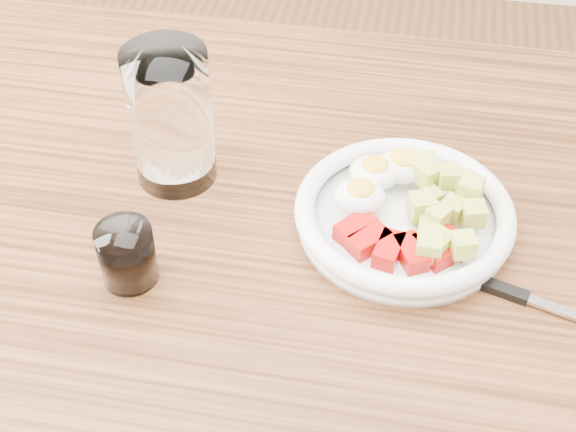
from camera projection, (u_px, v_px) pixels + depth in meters
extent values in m
cube|color=brown|center=(295.00, 255.00, 0.91)|extent=(1.50, 0.90, 0.04)
cylinder|color=white|center=(403.00, 223.00, 0.90)|extent=(0.24, 0.24, 0.01)
torus|color=white|center=(405.00, 211.00, 0.89)|extent=(0.25, 0.25, 0.02)
cube|color=#B20F0B|center=(355.00, 228.00, 0.87)|extent=(0.05, 0.05, 0.02)
cube|color=#B20F0B|center=(369.00, 241.00, 0.86)|extent=(0.05, 0.05, 0.02)
cube|color=#B20F0B|center=(389.00, 250.00, 0.85)|extent=(0.03, 0.05, 0.02)
cube|color=#B20F0B|center=(411.00, 253.00, 0.85)|extent=(0.04, 0.05, 0.02)
cube|color=#B20F0B|center=(432.00, 250.00, 0.85)|extent=(0.05, 0.05, 0.02)
cube|color=#B20F0B|center=(449.00, 241.00, 0.86)|extent=(0.05, 0.04, 0.02)
ellipsoid|color=white|center=(374.00, 173.00, 0.92)|extent=(0.06, 0.05, 0.03)
ellipsoid|color=yellow|center=(375.00, 164.00, 0.91)|extent=(0.03, 0.03, 0.01)
ellipsoid|color=white|center=(402.00, 166.00, 0.93)|extent=(0.06, 0.05, 0.03)
ellipsoid|color=yellow|center=(403.00, 158.00, 0.92)|extent=(0.03, 0.03, 0.01)
ellipsoid|color=white|center=(360.00, 197.00, 0.89)|extent=(0.06, 0.05, 0.03)
ellipsoid|color=yellow|center=(361.00, 188.00, 0.88)|extent=(0.03, 0.03, 0.01)
cube|color=#C4C94D|center=(431.00, 198.00, 0.90)|extent=(0.03, 0.03, 0.02)
cube|color=#C4C94D|center=(429.00, 230.00, 0.87)|extent=(0.03, 0.03, 0.02)
cube|color=#C4C94D|center=(468.00, 187.00, 0.90)|extent=(0.04, 0.04, 0.03)
cube|color=#C4C94D|center=(473.00, 214.00, 0.87)|extent=(0.03, 0.03, 0.02)
cube|color=#C4C94D|center=(467.00, 193.00, 0.90)|extent=(0.03, 0.03, 0.02)
cube|color=#C4C94D|center=(453.00, 209.00, 0.88)|extent=(0.03, 0.03, 0.02)
cube|color=#C4C94D|center=(438.00, 217.00, 0.86)|extent=(0.03, 0.03, 0.02)
cube|color=#C4C94D|center=(424.00, 171.00, 0.92)|extent=(0.04, 0.04, 0.03)
cube|color=#C4C94D|center=(424.00, 166.00, 0.92)|extent=(0.03, 0.03, 0.03)
cube|color=#C4C94D|center=(428.00, 175.00, 0.91)|extent=(0.03, 0.03, 0.02)
cube|color=#C4C94D|center=(437.00, 243.00, 0.85)|extent=(0.04, 0.04, 0.03)
cube|color=#C4C94D|center=(463.00, 245.00, 0.83)|extent=(0.03, 0.03, 0.02)
cube|color=#C4C94D|center=(449.00, 177.00, 0.90)|extent=(0.03, 0.03, 0.02)
cube|color=#C4C94D|center=(424.00, 208.00, 0.89)|extent=(0.03, 0.03, 0.03)
cube|color=#C4C94D|center=(422.00, 206.00, 0.88)|extent=(0.03, 0.03, 0.03)
cube|color=#C4C94D|center=(429.00, 247.00, 0.84)|extent=(0.03, 0.03, 0.03)
cube|color=#C4C94D|center=(470.00, 189.00, 0.88)|extent=(0.03, 0.03, 0.03)
cube|color=black|center=(479.00, 281.00, 0.84)|extent=(0.11, 0.04, 0.01)
cube|color=silver|center=(558.00, 310.00, 0.82)|extent=(0.06, 0.03, 0.00)
cylinder|color=white|center=(171.00, 117.00, 0.91)|extent=(0.10, 0.10, 0.17)
cylinder|color=white|center=(127.00, 254.00, 0.83)|extent=(0.06, 0.06, 0.07)
cylinder|color=black|center=(127.00, 256.00, 0.83)|extent=(0.05, 0.05, 0.06)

